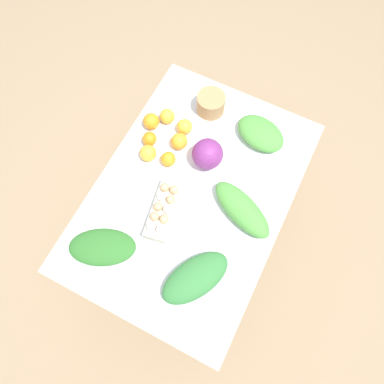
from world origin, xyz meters
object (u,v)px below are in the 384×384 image
object	(u,v)px
orange_3	(179,141)
orange_5	(148,153)
greens_bunch_chard	(242,209)
orange_4	(185,127)
orange_2	(167,116)
orange_6	(151,121)
orange_0	(150,139)
orange_1	(168,159)
greens_bunch_scallion	(261,133)
cabbage_purple	(208,154)
paper_bag	(211,103)
greens_bunch_beet_tops	(102,247)
greens_bunch_dandelion	(195,278)
egg_carton	(163,210)

from	to	relation	value
orange_3	orange_5	size ratio (longest dim) A/B	1.01
greens_bunch_chard	orange_4	bearing A→B (deg)	-122.04
orange_2	orange_6	size ratio (longest dim) A/B	0.92
orange_0	orange_1	world-z (taller)	orange_1
greens_bunch_scallion	orange_6	world-z (taller)	orange_6
orange_1	orange_3	bearing A→B (deg)	178.13
greens_bunch_chard	orange_1	world-z (taller)	greens_bunch_chard
orange_2	orange_5	world-z (taller)	orange_5
cabbage_purple	greens_bunch_chard	bearing A→B (deg)	56.75
paper_bag	orange_4	size ratio (longest dim) A/B	1.83
orange_1	orange_4	size ratio (longest dim) A/B	0.93
greens_bunch_beet_tops	greens_bunch_chard	world-z (taller)	greens_bunch_chard
cabbage_purple	orange_2	distance (m)	0.31
greens_bunch_dandelion	orange_4	xyz separation A→B (m)	(-0.63, -0.38, -0.00)
greens_bunch_chard	orange_3	size ratio (longest dim) A/B	4.04
cabbage_purple	orange_4	world-z (taller)	cabbage_purple
orange_2	orange_4	distance (m)	0.11
greens_bunch_dandelion	orange_4	bearing A→B (deg)	-149.26
egg_carton	orange_3	xyz separation A→B (m)	(-0.35, -0.10, -0.00)
greens_bunch_dandelion	orange_1	distance (m)	0.57
greens_bunch_beet_tops	orange_5	distance (m)	0.49
cabbage_purple	egg_carton	bearing A→B (deg)	-10.57
paper_bag	greens_bunch_beet_tops	size ratio (longest dim) A/B	0.48
greens_bunch_chard	paper_bag	bearing A→B (deg)	-140.14
cabbage_purple	greens_bunch_scallion	size ratio (longest dim) A/B	0.60
paper_bag	orange_5	distance (m)	0.41
orange_3	orange_2	bearing A→B (deg)	-129.99
orange_5	orange_6	distance (m)	0.18
orange_5	orange_6	bearing A→B (deg)	-155.94
egg_carton	orange_6	size ratio (longest dim) A/B	3.58
paper_bag	orange_0	bearing A→B (deg)	-30.63
paper_bag	greens_bunch_dandelion	bearing A→B (deg)	21.42
orange_3	orange_1	bearing A→B (deg)	-1.87
orange_3	orange_6	size ratio (longest dim) A/B	1.00
cabbage_purple	egg_carton	xyz separation A→B (m)	(0.33, -0.06, -0.03)
greens_bunch_dandelion	orange_5	size ratio (longest dim) A/B	3.91
egg_carton	cabbage_purple	bearing A→B (deg)	159.35
greens_bunch_beet_tops	egg_carton	bearing A→B (deg)	149.27
greens_bunch_chard	greens_bunch_dandelion	bearing A→B (deg)	-8.13
orange_3	greens_bunch_dandelion	bearing A→B (deg)	33.42
orange_1	greens_bunch_dandelion	bearing A→B (deg)	39.59
egg_carton	orange_5	distance (m)	0.30
greens_bunch_dandelion	orange_0	xyz separation A→B (m)	(-0.50, -0.50, -0.01)
egg_carton	paper_bag	distance (m)	0.61
cabbage_purple	orange_2	size ratio (longest dim) A/B	1.96
greens_bunch_scallion	orange_6	distance (m)	0.54
egg_carton	orange_6	bearing A→B (deg)	-154.40
orange_6	greens_bunch_beet_tops	bearing A→B (deg)	10.04
greens_bunch_beet_tops	greens_bunch_scallion	size ratio (longest dim) A/B	1.18
paper_bag	orange_1	world-z (taller)	paper_bag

